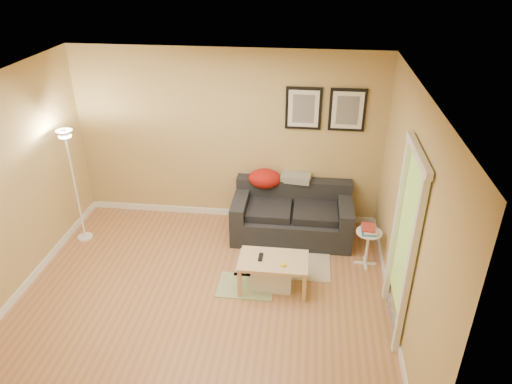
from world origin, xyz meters
TOP-DOWN VIEW (x-y plane):
  - floor at (0.00, 0.00)m, footprint 4.50×4.50m
  - ceiling at (0.00, 0.00)m, footprint 4.50×4.50m
  - wall_back at (0.00, 2.00)m, footprint 4.50×0.00m
  - wall_front at (0.00, -2.00)m, footprint 4.50×0.00m
  - wall_left at (-2.25, 0.00)m, footprint 0.00×4.00m
  - wall_right at (2.25, 0.00)m, footprint 0.00×4.00m
  - baseboard_back at (0.00, 1.99)m, footprint 4.50×0.02m
  - baseboard_left at (-2.24, 0.00)m, footprint 0.02×4.00m
  - baseboard_right at (2.24, 0.00)m, footprint 0.02×4.00m
  - sofa at (1.00, 1.53)m, footprint 1.70×0.90m
  - red_throw at (0.57, 1.81)m, footprint 0.48×0.36m
  - plaid_throw at (1.02, 1.87)m, footprint 0.45×0.32m
  - framed_print_left at (1.08, 1.98)m, footprint 0.50×0.04m
  - framed_print_right at (1.68, 1.98)m, footprint 0.50×0.04m
  - area_rug at (0.93, 0.89)m, footprint 1.25×0.85m
  - green_runner at (0.49, 0.28)m, footprint 0.70×0.50m
  - coffee_table at (0.83, 0.31)m, footprint 0.97×0.77m
  - remote_control at (0.67, 0.33)m, footprint 0.05×0.16m
  - tape_roll at (0.95, 0.20)m, footprint 0.07×0.07m
  - storage_bin at (0.81, 0.35)m, footprint 0.51×0.38m
  - side_table at (2.02, 0.93)m, footprint 0.34×0.34m
  - book_stack at (2.01, 0.93)m, footprint 0.25×0.29m
  - floor_lamp at (-2.00, 1.10)m, footprint 0.22×0.22m
  - doorway at (2.20, -0.15)m, footprint 0.12×1.01m

SIDE VIEW (x-z plane):
  - floor at x=0.00m, z-range 0.00..0.00m
  - area_rug at x=0.93m, z-range 0.00..0.01m
  - green_runner at x=0.49m, z-range 0.00..0.01m
  - baseboard_back at x=0.00m, z-range 0.00..0.10m
  - baseboard_left at x=-2.24m, z-range 0.00..0.10m
  - baseboard_right at x=2.24m, z-range 0.00..0.10m
  - storage_bin at x=0.81m, z-range 0.00..0.32m
  - coffee_table at x=0.83m, z-range 0.00..0.42m
  - side_table at x=2.02m, z-range 0.00..0.51m
  - sofa at x=1.00m, z-range 0.00..0.75m
  - remote_control at x=0.67m, z-range 0.42..0.44m
  - tape_roll at x=0.95m, z-range 0.42..0.45m
  - book_stack at x=2.01m, z-range 0.51..0.59m
  - red_throw at x=0.57m, z-range 0.63..0.91m
  - plaid_throw at x=1.02m, z-range 0.73..0.83m
  - floor_lamp at x=-2.00m, z-range -0.05..1.63m
  - doorway at x=2.20m, z-range -0.04..2.09m
  - wall_back at x=0.00m, z-range -0.95..3.55m
  - wall_front at x=0.00m, z-range -0.95..3.55m
  - wall_left at x=-2.25m, z-range -0.70..3.30m
  - wall_right at x=2.25m, z-range -0.70..3.30m
  - framed_print_left at x=1.08m, z-range 1.50..2.10m
  - framed_print_right at x=1.68m, z-range 1.50..2.10m
  - ceiling at x=0.00m, z-range 2.60..2.60m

